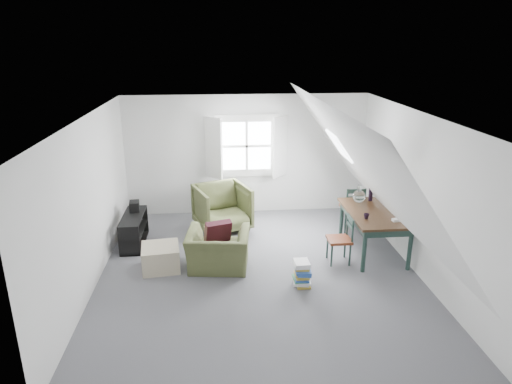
{
  "coord_description": "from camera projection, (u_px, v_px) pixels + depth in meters",
  "views": [
    {
      "loc": [
        -0.61,
        -6.48,
        3.55
      ],
      "look_at": [
        0.01,
        0.6,
        1.16
      ],
      "focal_mm": 32.0,
      "sensor_mm": 36.0,
      "label": 1
    }
  ],
  "objects": [
    {
      "name": "wall_back",
      "position": [
        247.0,
        155.0,
        9.5
      ],
      "size": [
        5.0,
        0.0,
        5.0
      ],
      "primitive_type": "plane",
      "rotation": [
        1.57,
        0.0,
        0.0
      ],
      "color": "silver",
      "rests_on": "ground"
    },
    {
      "name": "cup",
      "position": [
        366.0,
        219.0,
        7.45
      ],
      "size": [
        0.1,
        0.1,
        0.09
      ],
      "primitive_type": "imported",
      "rotation": [
        0.0,
        0.0,
        -0.12
      ],
      "color": "black",
      "rests_on": "dining_table"
    },
    {
      "name": "dining_chair_near",
      "position": [
        341.0,
        239.0,
        7.52
      ],
      "size": [
        0.38,
        0.38,
        0.8
      ],
      "rotation": [
        0.0,
        0.0,
        -1.28
      ],
      "color": "#5E2715",
      "rests_on": "floor"
    },
    {
      "name": "wall_right",
      "position": [
        418.0,
        194.0,
        7.11
      ],
      "size": [
        0.0,
        5.5,
        5.5
      ],
      "primitive_type": "plane",
      "rotation": [
        1.57,
        0.0,
        -1.57
      ],
      "color": "silver",
      "rests_on": "ground"
    },
    {
      "name": "dormer_window",
      "position": [
        247.0,
        146.0,
        9.37
      ],
      "size": [
        1.71,
        0.35,
        1.3
      ],
      "color": "white",
      "rests_on": "wall_back"
    },
    {
      "name": "wall_left",
      "position": [
        90.0,
        204.0,
        6.7
      ],
      "size": [
        0.0,
        5.5,
        5.5
      ],
      "primitive_type": "plane",
      "rotation": [
        1.57,
        0.0,
        1.57
      ],
      "color": "silver",
      "rests_on": "ground"
    },
    {
      "name": "vase_twigs",
      "position": [
        371.0,
        194.0,
        8.24
      ],
      "size": [
        0.08,
        0.08,
        0.6
      ],
      "rotation": [
        0.0,
        0.0,
        -0.29
      ],
      "color": "black",
      "rests_on": "dining_table"
    },
    {
      "name": "armchair_far",
      "position": [
        223.0,
        229.0,
        8.97
      ],
      "size": [
        1.23,
        1.24,
        0.89
      ],
      "primitive_type": "imported",
      "rotation": [
        0.0,
        0.0,
        0.35
      ],
      "color": "#444B29",
      "rests_on": "floor"
    },
    {
      "name": "paper_box",
      "position": [
        396.0,
        220.0,
        7.34
      ],
      "size": [
        0.14,
        0.1,
        0.04
      ],
      "primitive_type": "cube",
      "rotation": [
        0.0,
        0.0,
        0.15
      ],
      "color": "white",
      "rests_on": "dining_table"
    },
    {
      "name": "demijohn",
      "position": [
        359.0,
        196.0,
        8.13
      ],
      "size": [
        0.23,
        0.23,
        0.32
      ],
      "rotation": [
        0.0,
        0.0,
        0.15
      ],
      "color": "silver",
      "rests_on": "dining_table"
    },
    {
      "name": "electronics_box",
      "position": [
        135.0,
        206.0,
        8.36
      ],
      "size": [
        0.2,
        0.26,
        0.19
      ],
      "primitive_type": "cube",
      "rotation": [
        0.0,
        0.0,
        0.13
      ],
      "color": "black",
      "rests_on": "media_shelf"
    },
    {
      "name": "wall_front",
      "position": [
        286.0,
        295.0,
        4.31
      ],
      "size": [
        5.0,
        0.0,
        5.0
      ],
      "primitive_type": "plane",
      "rotation": [
        -1.57,
        0.0,
        0.0
      ],
      "color": "silver",
      "rests_on": "ground"
    },
    {
      "name": "skylight",
      "position": [
        339.0,
        146.0,
        8.1
      ],
      "size": [
        0.35,
        0.75,
        0.47
      ],
      "primitive_type": "cube",
      "rotation": [
        0.0,
        0.95,
        0.0
      ],
      "color": "white",
      "rests_on": "slope_right"
    },
    {
      "name": "ceiling",
      "position": [
        259.0,
        116.0,
        6.51
      ],
      "size": [
        5.5,
        5.5,
        0.0
      ],
      "primitive_type": "plane",
      "rotation": [
        3.14,
        0.0,
        0.0
      ],
      "color": "white",
      "rests_on": "wall_back"
    },
    {
      "name": "media_shelf",
      "position": [
        134.0,
        232.0,
        8.22
      ],
      "size": [
        0.36,
        1.07,
        0.55
      ],
      "rotation": [
        0.0,
        0.0,
        -0.06
      ],
      "color": "black",
      "rests_on": "floor"
    },
    {
      "name": "ottoman",
      "position": [
        161.0,
        257.0,
        7.37
      ],
      "size": [
        0.65,
        0.65,
        0.39
      ],
      "primitive_type": "cube",
      "rotation": [
        0.0,
        0.0,
        0.12
      ],
      "color": "tan",
      "rests_on": "floor"
    },
    {
      "name": "dining_chair_far",
      "position": [
        353.0,
        208.0,
        8.77
      ],
      "size": [
        0.42,
        0.42,
        0.89
      ],
      "rotation": [
        0.0,
        0.0,
        2.88
      ],
      "color": "#5E2715",
      "rests_on": "floor"
    },
    {
      "name": "slope_left",
      "position": [
        153.0,
        168.0,
        6.61
      ],
      "size": [
        3.19,
        5.5,
        4.48
      ],
      "primitive_type": "plane",
      "rotation": [
        0.0,
        2.19,
        0.0
      ],
      "color": "white",
      "rests_on": "wall_left"
    },
    {
      "name": "slope_right",
      "position": [
        361.0,
        163.0,
        6.87
      ],
      "size": [
        3.19,
        5.5,
        4.48
      ],
      "primitive_type": "plane",
      "rotation": [
        0.0,
        -2.19,
        0.0
      ],
      "color": "white",
      "rests_on": "wall_right"
    },
    {
      "name": "throw_pillow",
      "position": [
        218.0,
        233.0,
        7.41
      ],
      "size": [
        0.48,
        0.37,
        0.44
      ],
      "primitive_type": "cube",
      "rotation": [
        0.31,
        0.0,
        0.32
      ],
      "color": "#3D101A",
      "rests_on": "armchair_near"
    },
    {
      "name": "armchair_near",
      "position": [
        219.0,
        268.0,
        7.44
      ],
      "size": [
        1.08,
        0.97,
        0.64
      ],
      "primitive_type": "imported",
      "rotation": [
        0.0,
        0.0,
        3.02
      ],
      "color": "#444B29",
      "rests_on": "floor"
    },
    {
      "name": "floor",
      "position": [
        259.0,
        272.0,
        7.3
      ],
      "size": [
        5.5,
        5.5,
        0.0
      ],
      "primitive_type": "plane",
      "color": "#545459",
      "rests_on": "ground"
    },
    {
      "name": "dining_table",
      "position": [
        374.0,
        217.0,
        7.79
      ],
      "size": [
        0.91,
        1.52,
        0.76
      ],
      "rotation": [
        0.0,
        0.0,
        -0.06
      ],
      "color": "#301D0F",
      "rests_on": "floor"
    },
    {
      "name": "magazine_stack",
      "position": [
        302.0,
        274.0,
        6.86
      ],
      "size": [
        0.29,
        0.35,
        0.39
      ],
      "rotation": [
        0.0,
        0.0,
        -0.27
      ],
      "color": "#B29933",
      "rests_on": "floor"
    }
  ]
}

